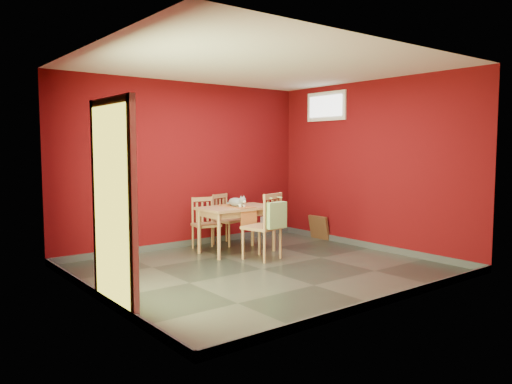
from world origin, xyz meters
TOP-DOWN VIEW (x-y plane):
  - ground at (0.00, 0.00)m, footprint 4.50×4.50m
  - room_shell at (0.00, 0.00)m, footprint 4.50×4.50m
  - doorway at (-2.23, -0.40)m, footprint 0.06×1.01m
  - window at (2.23, 1.00)m, footprint 0.05×0.90m
  - outlet_plate at (1.60, 1.99)m, footprint 0.08×0.02m
  - dining_table at (0.37, 1.09)m, footprint 1.16×0.68m
  - table_runner at (0.37, 0.99)m, footprint 0.30×0.63m
  - chair_far_left at (0.12, 1.61)m, footprint 0.46×0.46m
  - chair_far_right at (0.61, 1.74)m, footprint 0.49×0.49m
  - chair_near at (0.40, 0.44)m, footprint 0.56×0.56m
  - tote_bag at (0.43, 0.21)m, footprint 0.32×0.19m
  - cat at (0.36, 1.09)m, footprint 0.34×0.43m
  - picture_frame at (2.19, 1.10)m, footprint 0.15×0.42m

SIDE VIEW (x-z plane):
  - ground at x=0.00m, z-range 0.00..0.00m
  - room_shell at x=0.00m, z-range -2.20..2.30m
  - picture_frame at x=2.19m, z-range 0.00..0.42m
  - outlet_plate at x=1.60m, z-range 0.24..0.36m
  - chair_far_left at x=0.12m, z-range 0.01..0.84m
  - chair_far_right at x=0.61m, z-range 0.01..0.86m
  - chair_near at x=0.40m, z-range 0.01..0.99m
  - dining_table at x=0.37m, z-range 0.27..0.99m
  - table_runner at x=0.37m, z-range 0.51..0.83m
  - tote_bag at x=0.43m, z-range 0.45..0.90m
  - cat at x=0.36m, z-range 0.72..0.91m
  - doorway at x=-2.23m, z-range 0.06..2.19m
  - window at x=2.23m, z-range 2.10..2.60m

